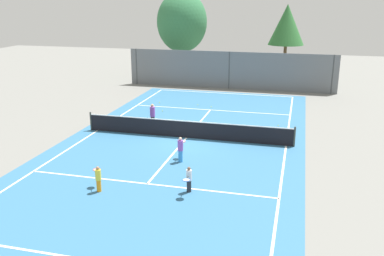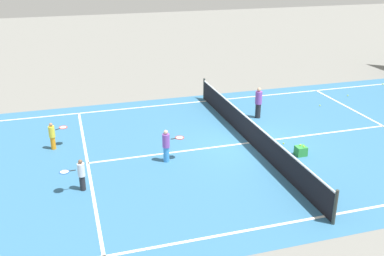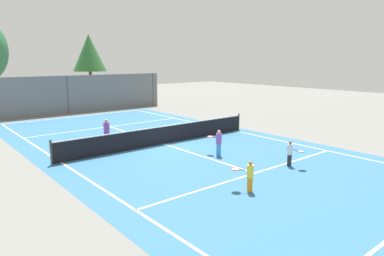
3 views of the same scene
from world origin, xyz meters
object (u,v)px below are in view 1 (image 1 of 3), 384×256
object	(u,v)px
player_3	(189,179)
tennis_ball_2	(157,93)
player_2	(98,178)
tennis_ball_5	(211,107)
ball_crate	(219,130)
tennis_ball_3	(278,126)
player_0	(153,115)
tennis_ball_4	(162,111)
tennis_ball_0	(159,103)
tennis_ball_1	(200,131)
tennis_ball_6	(198,105)
player_1	(180,149)

from	to	relation	value
player_3	tennis_ball_2	xyz separation A→B (m)	(-7.35, 17.42, -0.54)
player_2	tennis_ball_5	xyz separation A→B (m)	(1.57, 14.72, -0.54)
ball_crate	tennis_ball_3	size ratio (longest dim) A/B	6.45
player_0	tennis_ball_4	distance (m)	3.77
tennis_ball_0	tennis_ball_3	xyz separation A→B (m)	(9.02, -3.86, 0.00)
tennis_ball_1	tennis_ball_3	bearing A→B (deg)	28.36
tennis_ball_1	tennis_ball_0	bearing A→B (deg)	126.83
player_0	tennis_ball_1	distance (m)	3.15
tennis_ball_5	tennis_ball_6	size ratio (longest dim) A/B	1.00
player_2	ball_crate	distance (m)	9.52
player_2	tennis_ball_1	world-z (taller)	player_2
tennis_ball_1	tennis_ball_3	world-z (taller)	same
player_0	player_2	size ratio (longest dim) A/B	1.33
player_2	tennis_ball_4	size ratio (longest dim) A/B	16.55
tennis_ball_2	player_1	bearing A→B (deg)	-66.85
player_0	tennis_ball_0	distance (m)	6.21
player_3	tennis_ball_3	world-z (taller)	player_3
player_0	tennis_ball_5	world-z (taller)	player_0
tennis_ball_4	tennis_ball_6	xyz separation A→B (m)	(1.98, 2.34, 0.00)
ball_crate	tennis_ball_6	size ratio (longest dim) A/B	6.45
ball_crate	tennis_ball_4	world-z (taller)	ball_crate
tennis_ball_3	tennis_ball_4	xyz separation A→B (m)	(-8.02, 1.56, 0.00)
tennis_ball_0	tennis_ball_6	distance (m)	2.98
tennis_ball_2	tennis_ball_3	world-z (taller)	same
player_3	tennis_ball_6	size ratio (longest dim) A/B	16.48
player_0	tennis_ball_5	bearing A→B (deg)	66.59
tennis_ball_5	tennis_ball_4	bearing A→B (deg)	-146.61
player_1	ball_crate	world-z (taller)	player_1
player_3	player_0	bearing A→B (deg)	118.46
player_3	tennis_ball_4	size ratio (longest dim) A/B	16.48
tennis_ball_0	tennis_ball_2	xyz separation A→B (m)	(-1.29, 3.23, 0.00)
tennis_ball_3	tennis_ball_4	size ratio (longest dim) A/B	1.00
tennis_ball_5	tennis_ball_6	xyz separation A→B (m)	(-1.07, 0.33, 0.00)
tennis_ball_1	tennis_ball_6	xyz separation A→B (m)	(-1.67, 6.25, 0.00)
tennis_ball_0	tennis_ball_6	xyz separation A→B (m)	(2.98, 0.03, 0.00)
tennis_ball_4	player_0	bearing A→B (deg)	-80.70
tennis_ball_2	ball_crate	bearing A→B (deg)	-52.87
tennis_ball_3	tennis_ball_4	world-z (taller)	same
player_1	player_0	bearing A→B (deg)	122.29
player_0	tennis_ball_4	world-z (taller)	player_0
tennis_ball_0	tennis_ball_4	distance (m)	2.51
player_3	tennis_ball_0	bearing A→B (deg)	113.13
player_2	tennis_ball_1	bearing A→B (deg)	76.10
ball_crate	tennis_ball_1	size ratio (longest dim) A/B	6.45
ball_crate	tennis_ball_0	size ratio (longest dim) A/B	6.45
player_1	tennis_ball_3	size ratio (longest dim) A/B	18.90
player_0	tennis_ball_4	bearing A→B (deg)	99.30
tennis_ball_2	tennis_ball_3	distance (m)	12.51
player_2	ball_crate	size ratio (longest dim) A/B	2.56
player_0	tennis_ball_4	xyz separation A→B (m)	(-0.60, 3.65, -0.71)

